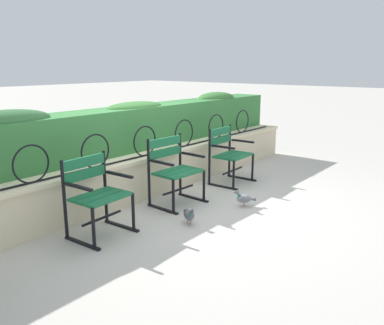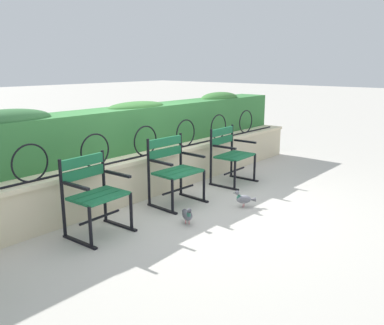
% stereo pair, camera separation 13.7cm
% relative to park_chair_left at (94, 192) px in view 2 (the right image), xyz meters
% --- Properties ---
extents(ground_plane, '(60.00, 60.00, 0.00)m').
position_rel_park_chair_left_xyz_m(ground_plane, '(1.45, -0.23, -0.46)').
color(ground_plane, '#BCB7AD').
extents(stone_wall, '(6.86, 0.41, 0.58)m').
position_rel_park_chair_left_xyz_m(stone_wall, '(1.45, 0.57, -0.17)').
color(stone_wall, beige).
rests_on(stone_wall, ground).
extents(iron_arch_fence, '(6.33, 0.02, 0.42)m').
position_rel_park_chair_left_xyz_m(iron_arch_fence, '(1.26, 0.49, 0.30)').
color(iron_arch_fence, black).
rests_on(iron_arch_fence, stone_wall).
extents(hedge_row, '(6.73, 0.57, 0.74)m').
position_rel_park_chair_left_xyz_m(hedge_row, '(1.44, 1.03, 0.46)').
color(hedge_row, '#387A3D').
rests_on(hedge_row, stone_wall).
extents(park_chair_left, '(0.63, 0.55, 0.86)m').
position_rel_park_chair_left_xyz_m(park_chair_left, '(0.00, 0.00, 0.00)').
color(park_chair_left, '#19663D').
rests_on(park_chair_left, ground).
extents(park_chair_centre, '(0.65, 0.54, 0.89)m').
position_rel_park_chair_left_xyz_m(park_chair_centre, '(1.28, 0.02, 0.01)').
color(park_chair_centre, '#19663D').
rests_on(park_chair_centre, ground).
extents(park_chair_right, '(0.65, 0.55, 0.87)m').
position_rel_park_chair_left_xyz_m(park_chair_right, '(2.56, 0.00, 0.00)').
color(park_chair_right, '#19663D').
rests_on(park_chair_right, ground).
extents(pigeon_near_chairs, '(0.21, 0.25, 0.22)m').
position_rel_park_chair_left_xyz_m(pigeon_near_chairs, '(0.84, -0.60, -0.35)').
color(pigeon_near_chairs, '#5B5B66').
rests_on(pigeon_near_chairs, ground).
extents(pigeon_far_side, '(0.23, 0.24, 0.22)m').
position_rel_park_chair_left_xyz_m(pigeon_far_side, '(1.75, -0.79, -0.35)').
color(pigeon_far_side, gray).
rests_on(pigeon_far_side, ground).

